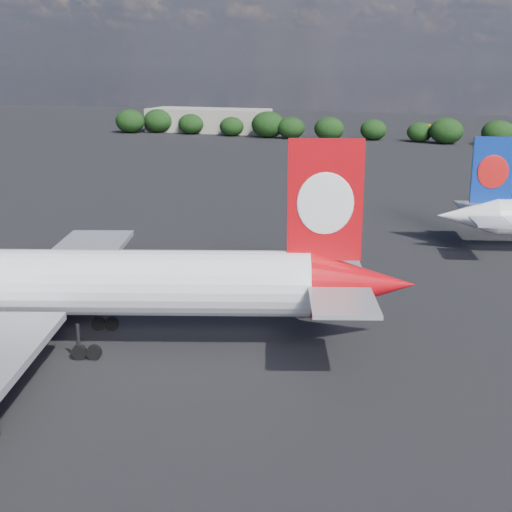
% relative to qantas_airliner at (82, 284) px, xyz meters
% --- Properties ---
extents(ground, '(500.00, 500.00, 0.00)m').
position_rel_qantas_airliner_xyz_m(ground, '(-1.94, 52.51, -5.40)').
color(ground, black).
rests_on(ground, ground).
extents(qantas_airliner, '(53.14, 51.01, 17.73)m').
position_rel_qantas_airliner_xyz_m(qantas_airliner, '(0.00, 0.00, 0.00)').
color(qantas_airliner, white).
rests_on(qantas_airliner, ground).
extents(terminal_building, '(42.00, 16.00, 8.00)m').
position_rel_qantas_airliner_xyz_m(terminal_building, '(-66.94, 184.51, -1.40)').
color(terminal_building, '#9D9687').
rests_on(terminal_building, ground).
extents(highway_sign, '(6.00, 0.30, 4.50)m').
position_rel_qantas_airliner_xyz_m(highway_sign, '(-19.94, 168.51, -2.27)').
color(highway_sign, '#167020').
rests_on(highway_sign, ground).
extents(billboard_yellow, '(5.00, 0.30, 5.50)m').
position_rel_qantas_airliner_xyz_m(billboard_yellow, '(10.06, 174.51, -1.53)').
color(billboard_yellow, gold).
rests_on(billboard_yellow, ground).
extents(horizon_treeline, '(202.18, 14.72, 8.46)m').
position_rel_qantas_airliner_xyz_m(horizon_treeline, '(-7.16, 172.74, -1.81)').
color(horizon_treeline, black).
rests_on(horizon_treeline, ground).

